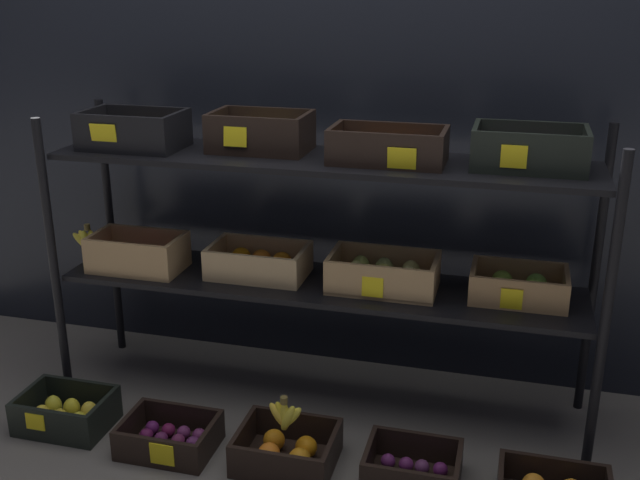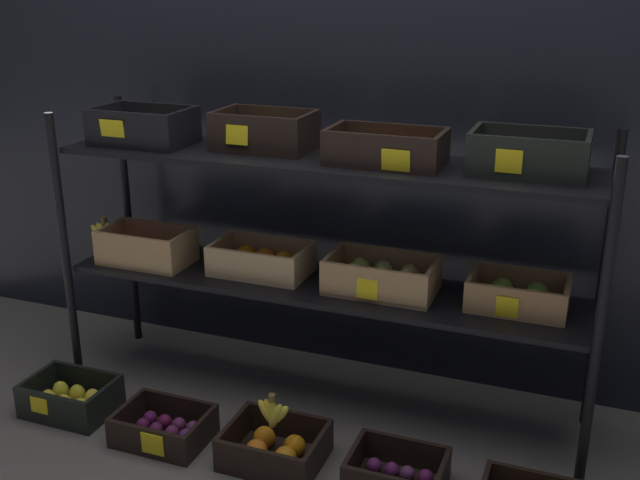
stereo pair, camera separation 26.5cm
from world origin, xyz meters
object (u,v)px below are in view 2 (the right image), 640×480
crate_ground_right_plum (396,476)px  banana_bunch_loose (273,414)px  crate_ground_orange (275,448)px  crate_ground_plum (164,429)px  crate_ground_lemon (71,399)px  display_rack (316,218)px

crate_ground_right_plum → banana_bunch_loose: 0.44m
crate_ground_orange → crate_ground_plum: bearing=-176.1°
crate_ground_plum → banana_bunch_loose: bearing=4.5°
crate_ground_right_plum → banana_bunch_loose: size_ratio=2.31×
crate_ground_lemon → display_rack: bearing=26.2°
display_rack → crate_ground_plum: (-0.40, -0.43, -0.69)m
crate_ground_plum → crate_ground_lemon: bearing=175.6°
crate_ground_right_plum → banana_bunch_loose: bearing=-179.5°
crate_ground_lemon → crate_ground_orange: bearing=-0.3°
crate_ground_plum → crate_ground_orange: size_ratio=0.97×
crate_ground_orange → banana_bunch_loose: size_ratio=2.48×
crate_ground_orange → banana_bunch_loose: 0.13m
crate_ground_plum → crate_ground_right_plum: crate_ground_right_plum is taller
crate_ground_plum → banana_bunch_loose: (0.40, 0.03, 0.14)m
crate_ground_right_plum → crate_ground_plum: bearing=-177.5°
crate_ground_lemon → banana_bunch_loose: banana_bunch_loose is taller
crate_ground_lemon → banana_bunch_loose: 0.83m
display_rack → crate_ground_plum: size_ratio=6.47×
crate_ground_lemon → crate_ground_plum: (0.42, -0.03, -0.01)m
display_rack → crate_ground_lemon: size_ratio=6.37×
crate_ground_lemon → crate_ground_orange: size_ratio=0.98×
banana_bunch_loose → display_rack: bearing=90.7°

